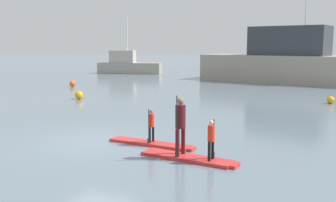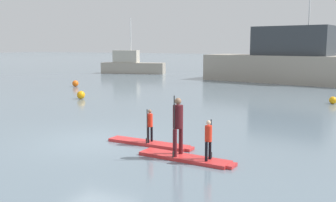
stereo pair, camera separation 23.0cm
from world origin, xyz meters
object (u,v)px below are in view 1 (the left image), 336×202
paddleboard_near (152,144)px  mooring_buoy_near (79,95)px  paddleboard_far (189,158)px  paddler_adult (180,122)px  paddler_child_solo (151,124)px  fishing_boat_white_large (281,61)px  mooring_buoy_far (72,84)px  mooring_buoy_mid (331,100)px  motor_boat_small_navy (128,65)px  paddler_child_front (211,138)px

paddleboard_near → mooring_buoy_near: bearing=139.0°
paddleboard_far → paddler_adult: size_ratio=1.67×
paddler_child_solo → paddler_adult: (1.48, -1.00, 0.36)m
mooring_buoy_near → paddler_adult: bearing=-40.1°
fishing_boat_white_large → mooring_buoy_far: (-14.30, -11.08, -1.61)m
paddler_child_solo → mooring_buoy_near: 12.08m
mooring_buoy_mid → motor_boat_small_navy: bearing=146.1°
paddleboard_near → motor_boat_small_navy: (-17.30, 27.47, 0.94)m
mooring_buoy_far → paddleboard_far: bearing=-42.5°
paddleboard_far → paddleboard_near: bearing=149.7°
paddleboard_far → mooring_buoy_near: mooring_buoy_near is taller
paddleboard_near → paddler_child_front: 2.77m
paddleboard_near → mooring_buoy_far: (-14.03, 13.43, 0.20)m
fishing_boat_white_large → mooring_buoy_far: bearing=-142.2°
paddleboard_near → paddler_child_solo: size_ratio=2.73×
paddleboard_near → paddleboard_far: bearing=-30.3°
fishing_boat_white_large → paddler_adult: bearing=-87.3°
paddleboard_near → mooring_buoy_near: size_ratio=6.21×
paddler_child_solo → mooring_buoy_far: bearing=136.2°
fishing_boat_white_large → motor_boat_small_navy: bearing=170.5°
mooring_buoy_near → mooring_buoy_far: 7.40m
paddleboard_near → fishing_boat_white_large: (0.27, 24.52, 1.81)m
fishing_boat_white_large → paddleboard_near: bearing=-90.6°
paddler_child_solo → mooring_buoy_near: bearing=139.0°
paddleboard_far → mooring_buoy_near: (-10.87, 8.94, 0.20)m
mooring_buoy_near → fishing_boat_white_large: bearing=60.5°
paddler_child_solo → paddler_adult: size_ratio=0.63×
paddleboard_far → paddler_adult: paddler_adult is taller
paddleboard_near → paddler_adult: paddler_adult is taller
paddler_child_front → mooring_buoy_far: 21.97m
paddler_adult → paddler_child_front: (0.98, -0.07, -0.34)m
motor_boat_small_navy → fishing_boat_white_large: bearing=-9.5°
paddler_child_solo → mooring_buoy_near: paddler_child_solo is taller
mooring_buoy_near → paddleboard_far: bearing=-39.4°
motor_boat_small_navy → paddler_adult: bearing=-56.6°
mooring_buoy_far → paddler_child_solo: bearing=-43.8°
mooring_buoy_near → mooring_buoy_far: mooring_buoy_near is taller
motor_boat_small_navy → paddleboard_far: bearing=-56.2°
paddler_child_solo → mooring_buoy_near: (-9.11, 7.92, -0.47)m
mooring_buoy_far → paddler_adult: bearing=-43.0°
mooring_buoy_mid → mooring_buoy_near: bearing=-162.0°
paddler_child_solo → fishing_boat_white_large: 24.56m
mooring_buoy_far → paddler_child_front: bearing=-41.4°
paddleboard_far → mooring_buoy_far: bearing=137.5°
paddler_child_solo → paddleboard_far: bearing=-30.0°
paddler_adult → mooring_buoy_mid: bearing=75.4°
mooring_buoy_far → fishing_boat_white_large: bearing=37.8°
paddler_child_solo → motor_boat_small_navy: (-17.30, 27.48, 0.27)m
paddler_child_front → mooring_buoy_far: (-16.48, 14.51, -0.50)m
fishing_boat_white_large → mooring_buoy_near: (-9.38, -16.61, -1.61)m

